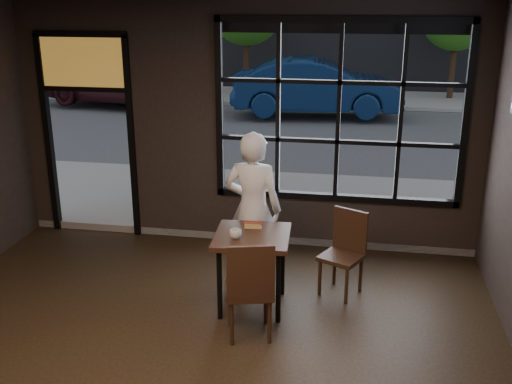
% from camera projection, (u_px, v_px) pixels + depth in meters
% --- Properties ---
extents(window_frame, '(3.06, 0.12, 2.28)m').
position_uv_depth(window_frame, '(339.00, 112.00, 7.34)').
color(window_frame, black).
rests_on(window_frame, ground).
extents(stained_transom, '(1.20, 0.06, 0.70)m').
position_uv_depth(stained_transom, '(83.00, 62.00, 7.71)').
color(stained_transom, orange).
rests_on(stained_transom, ground).
extents(street_asphalt, '(60.00, 41.00, 0.04)m').
position_uv_depth(street_asphalt, '(331.00, 67.00, 27.26)').
color(street_asphalt, '#545456').
rests_on(street_asphalt, ground).
extents(cafe_table, '(0.82, 0.82, 0.83)m').
position_uv_depth(cafe_table, '(252.00, 270.00, 6.30)').
color(cafe_table, '#311D12').
rests_on(cafe_table, floor).
extents(chair_near, '(0.54, 0.54, 1.03)m').
position_uv_depth(chair_near, '(249.00, 287.00, 5.75)').
color(chair_near, '#311D12').
rests_on(chair_near, floor).
extents(chair_window, '(0.55, 0.55, 0.94)m').
position_uv_depth(chair_window, '(341.00, 254.00, 6.55)').
color(chair_window, '#311D12').
rests_on(chair_window, floor).
extents(man, '(0.68, 0.47, 1.78)m').
position_uv_depth(man, '(253.00, 209.00, 6.71)').
color(man, silver).
rests_on(man, floor).
extents(hotdog, '(0.20, 0.09, 0.06)m').
position_uv_depth(hotdog, '(253.00, 225.00, 6.34)').
color(hotdog, tan).
rests_on(hotdog, cafe_table).
extents(cup, '(0.13, 0.13, 0.10)m').
position_uv_depth(cup, '(236.00, 234.00, 6.06)').
color(cup, silver).
rests_on(cup, cafe_table).
extents(navy_car, '(4.57, 1.98, 1.46)m').
position_uv_depth(navy_car, '(316.00, 87.00, 15.80)').
color(navy_car, '#0B2249').
rests_on(navy_car, street_asphalt).
extents(maroon_car, '(4.90, 2.59, 1.59)m').
position_uv_depth(maroon_car, '(118.00, 76.00, 17.31)').
color(maroon_car, black).
rests_on(maroon_car, street_asphalt).
extents(tree_left, '(2.28, 2.28, 3.90)m').
position_uv_depth(tree_left, '(246.00, 8.00, 18.22)').
color(tree_left, '#332114').
rests_on(tree_left, street_asphalt).
extents(tree_right, '(2.14, 2.14, 3.65)m').
position_uv_depth(tree_right, '(458.00, 15.00, 17.71)').
color(tree_right, '#332114').
rests_on(tree_right, street_asphalt).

